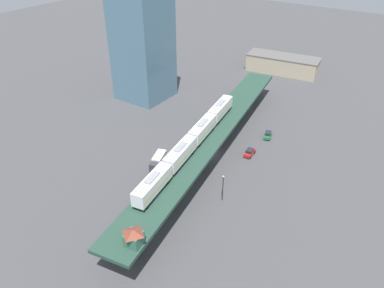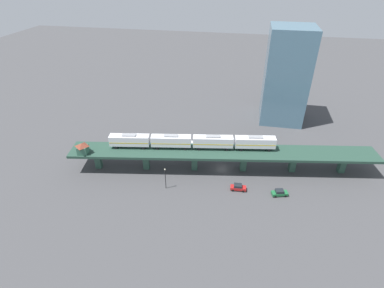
# 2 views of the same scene
# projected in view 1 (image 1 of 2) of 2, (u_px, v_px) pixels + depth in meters

# --- Properties ---
(ground_plane) EXTENTS (400.00, 400.00, 0.00)m
(ground_plane) POSITION_uv_depth(u_px,v_px,m) (211.00, 154.00, 101.79)
(ground_plane) COLOR #424244
(elevated_viaduct) EXTENTS (22.89, 92.17, 6.75)m
(elevated_viaduct) POSITION_uv_depth(u_px,v_px,m) (211.00, 136.00, 98.59)
(elevated_viaduct) COLOR #244135
(elevated_viaduct) RESTS_ON ground
(subway_train) EXTENTS (10.67, 49.61, 4.45)m
(subway_train) POSITION_uv_depth(u_px,v_px,m) (192.00, 140.00, 90.21)
(subway_train) COLOR silver
(subway_train) RESTS_ON elevated_viaduct
(signal_hut) EXTENTS (3.69, 3.69, 3.40)m
(signal_hut) POSITION_uv_depth(u_px,v_px,m) (133.00, 237.00, 64.55)
(signal_hut) COLOR #33604C
(signal_hut) RESTS_ON elevated_viaduct
(street_car_green) EXTENTS (2.89, 4.72, 1.89)m
(street_car_green) POSITION_uv_depth(u_px,v_px,m) (268.00, 135.00, 108.92)
(street_car_green) COLOR #1E6638
(street_car_green) RESTS_ON ground
(street_car_red) EXTENTS (2.13, 4.49, 1.89)m
(street_car_red) POSITION_uv_depth(u_px,v_px,m) (250.00, 152.00, 100.99)
(street_car_red) COLOR #AD1E1E
(street_car_red) RESTS_ON ground
(delivery_truck) EXTENTS (4.42, 7.54, 3.20)m
(delivery_truck) POSITION_uv_depth(u_px,v_px,m) (158.00, 161.00, 96.02)
(delivery_truck) COLOR #333338
(delivery_truck) RESTS_ON ground
(street_lamp) EXTENTS (0.44, 0.44, 6.94)m
(street_lamp) POSITION_uv_depth(u_px,v_px,m) (223.00, 186.00, 83.56)
(street_lamp) COLOR black
(street_lamp) RESTS_ON ground
(warehouse_building) EXTENTS (29.59, 13.62, 6.80)m
(warehouse_building) POSITION_uv_depth(u_px,v_px,m) (283.00, 64.00, 151.94)
(warehouse_building) COLOR tan
(warehouse_building) RESTS_ON ground
(office_tower) EXTENTS (16.00, 16.00, 36.00)m
(office_tower) POSITION_uv_depth(u_px,v_px,m) (143.00, 46.00, 124.54)
(office_tower) COLOR slate
(office_tower) RESTS_ON ground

